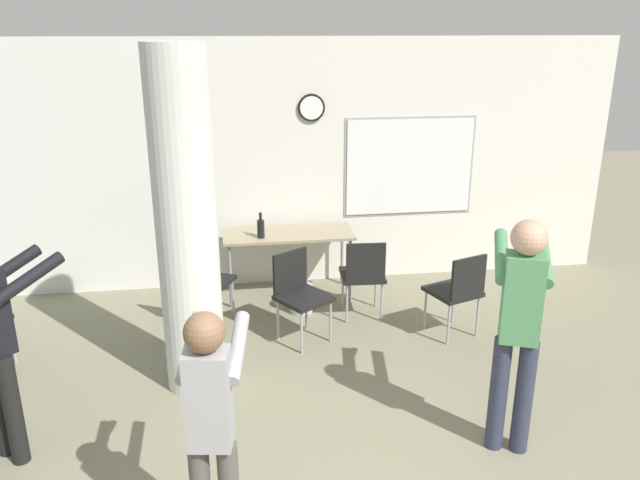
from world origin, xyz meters
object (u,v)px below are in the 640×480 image
object	(u,v)px
chair_table_front	(299,290)
person_playing_side	(519,319)
chair_table_left	(204,279)
folding_table	(288,238)
person_playing_front	(211,420)
bottle_on_table	(261,228)
chair_mid_room	(458,288)
chair_table_right	(363,272)

from	to	relation	value
chair_table_front	person_playing_side	bearing A→B (deg)	-55.05
chair_table_left	folding_table	bearing A→B (deg)	34.98
person_playing_side	person_playing_front	world-z (taller)	person_playing_side
person_playing_side	bottle_on_table	bearing A→B (deg)	120.12
chair_table_left	person_playing_side	xyz separation A→B (m)	(2.21, -2.27, 0.51)
chair_table_front	folding_table	bearing A→B (deg)	89.96
bottle_on_table	chair_table_front	size ratio (longest dim) A/B	0.32
folding_table	chair_mid_room	world-z (taller)	chair_mid_room
chair_table_left	chair_mid_room	xyz separation A→B (m)	(2.43, -0.59, 0.00)
chair_mid_room	person_playing_front	distance (m)	3.34
bottle_on_table	person_playing_side	xyz separation A→B (m)	(1.60, -2.77, 0.16)
chair_table_front	chair_table_right	size ratio (longest dim) A/B	1.00
chair_table_right	person_playing_side	size ratio (longest dim) A/B	0.50
chair_mid_room	chair_table_front	distance (m)	1.53
chair_mid_room	person_playing_front	size ratio (longest dim) A/B	0.56
person_playing_side	chair_table_right	bearing A→B (deg)	105.02
chair_table_right	person_playing_side	distance (m)	2.35
folding_table	chair_table_front	distance (m)	1.06
bottle_on_table	chair_table_left	xyz separation A→B (m)	(-0.60, -0.50, -0.35)
chair_table_left	chair_mid_room	bearing A→B (deg)	-13.60
folding_table	chair_table_right	xyz separation A→B (m)	(0.70, -0.69, -0.18)
chair_table_left	chair_table_right	world-z (taller)	same
bottle_on_table	chair_table_right	distance (m)	1.20
folding_table	bottle_on_table	bearing A→B (deg)	-155.63
person_playing_side	folding_table	bearing A→B (deg)	114.11
bottle_on_table	chair_table_left	world-z (taller)	bottle_on_table
person_playing_front	folding_table	bearing A→B (deg)	78.18
folding_table	person_playing_side	world-z (taller)	person_playing_side
person_playing_front	chair_table_front	bearing A→B (deg)	73.63
bottle_on_table	chair_table_front	world-z (taller)	bottle_on_table
person_playing_side	person_playing_front	xyz separation A→B (m)	(-2.06, -0.72, -0.10)
folding_table	chair_table_left	distance (m)	1.12
folding_table	chair_table_right	bearing A→B (deg)	-44.27
chair_table_left	chair_table_front	world-z (taller)	same
bottle_on_table	chair_table_right	xyz separation A→B (m)	(1.01, -0.55, -0.35)
chair_table_left	chair_table_front	size ratio (longest dim) A/B	1.00
chair_mid_room	person_playing_front	world-z (taller)	person_playing_front
chair_table_right	chair_table_front	bearing A→B (deg)	-153.17
chair_table_right	person_playing_front	distance (m)	3.30
bottle_on_table	chair_table_left	size ratio (longest dim) A/B	0.32
chair_table_left	chair_mid_room	world-z (taller)	same
bottle_on_table	person_playing_front	size ratio (longest dim) A/B	0.18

